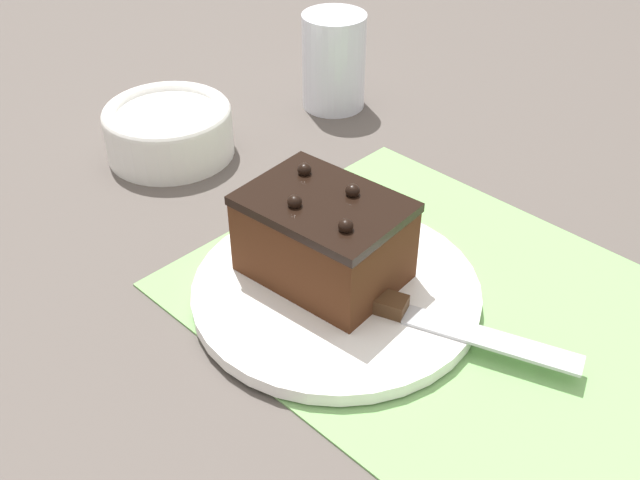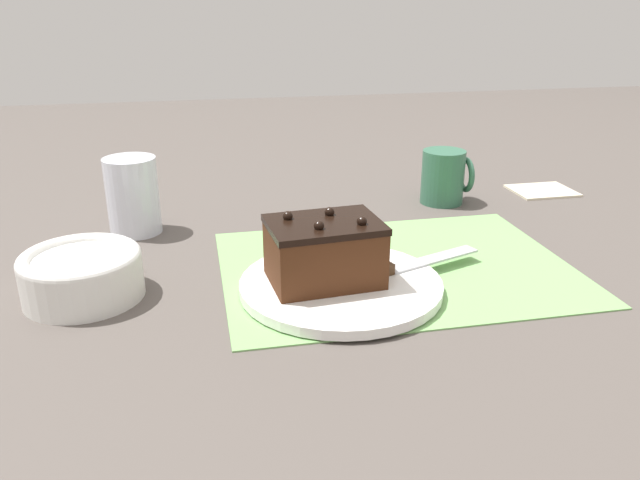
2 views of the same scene
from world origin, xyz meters
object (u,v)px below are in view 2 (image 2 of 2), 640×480
(serving_knife, at_px, (391,268))
(coffee_mug, at_px, (444,177))
(small_bowl, at_px, (82,273))
(drinking_glass, at_px, (133,196))
(cake_plate, at_px, (341,285))
(chocolate_cake, at_px, (324,251))

(serving_knife, relative_size, coffee_mug, 2.18)
(small_bowl, bearing_deg, coffee_mug, 24.73)
(coffee_mug, bearing_deg, drinking_glass, -175.21)
(serving_knife, height_order, coffee_mug, coffee_mug)
(cake_plate, height_order, drinking_glass, drinking_glass)
(cake_plate, bearing_deg, small_bowl, 170.52)
(drinking_glass, bearing_deg, serving_knife, -37.96)
(cake_plate, height_order, chocolate_cake, chocolate_cake)
(coffee_mug, bearing_deg, chocolate_cake, -132.33)
(serving_knife, relative_size, small_bowl, 1.43)
(serving_knife, height_order, drinking_glass, drinking_glass)
(chocolate_cake, relative_size, coffee_mug, 1.51)
(serving_knife, bearing_deg, cake_plate, -99.54)
(cake_plate, relative_size, small_bowl, 1.74)
(drinking_glass, bearing_deg, coffee_mug, 4.79)
(chocolate_cake, height_order, drinking_glass, drinking_glass)
(serving_knife, bearing_deg, coffee_mug, 127.32)
(cake_plate, height_order, coffee_mug, coffee_mug)
(coffee_mug, bearing_deg, cake_plate, -129.79)
(cake_plate, bearing_deg, serving_knife, 10.51)
(cake_plate, distance_m, chocolate_cake, 0.05)
(serving_knife, bearing_deg, chocolate_cake, -105.07)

